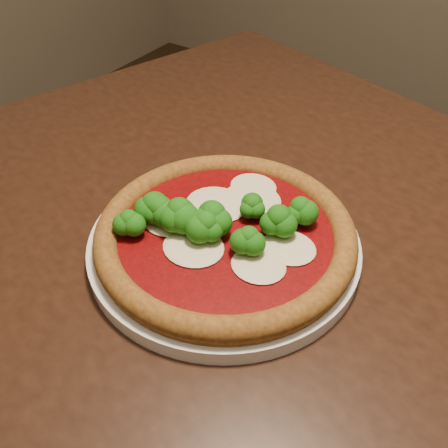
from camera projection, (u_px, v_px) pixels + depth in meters
The scene contains 3 objects.
dining_table at pixel (281, 315), 0.63m from camera, with size 1.34×1.18×0.75m.
plate at pixel (224, 244), 0.57m from camera, with size 0.31×0.31×0.02m, color white.
pizza at pixel (223, 230), 0.55m from camera, with size 0.29×0.29×0.06m.
Camera 1 is at (-0.07, -0.29, 1.15)m, focal length 40.00 mm.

